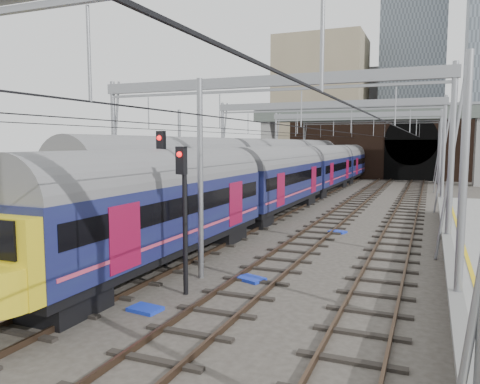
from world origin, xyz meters
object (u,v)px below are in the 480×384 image
at_px(signal_near_left, 163,183).
at_px(signal_near_centre, 184,202).
at_px(train_main, 308,172).
at_px(train_second, 297,163).

height_order(signal_near_left, signal_near_centre, signal_near_left).
bearing_deg(train_main, signal_near_left, -90.05).
xyz_separation_m(train_second, signal_near_left, (3.98, -33.69, 0.64)).
height_order(train_second, signal_near_centre, train_second).
relative_size(train_main, signal_near_centre, 12.96).
xyz_separation_m(signal_near_left, signal_near_centre, (2.41, -2.74, -0.30)).
xyz_separation_m(train_main, train_second, (-4.00, 11.13, 0.26)).
bearing_deg(signal_near_centre, signal_near_left, 145.54).
distance_m(train_second, signal_near_left, 33.93).
bearing_deg(train_second, signal_near_centre, -80.05).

